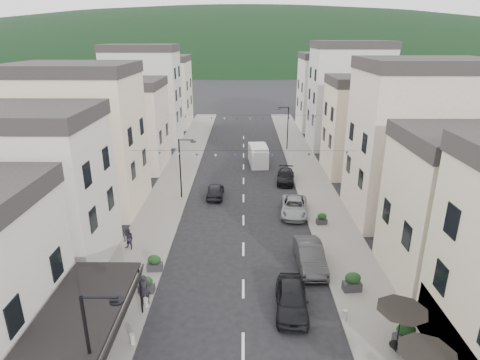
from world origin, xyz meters
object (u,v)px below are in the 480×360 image
object	(u,v)px
pedestrian_a	(145,290)
pedestrian_b	(129,239)
parked_car_a	(292,299)
parked_car_d	(286,176)
parked_car_e	(215,191)
delivery_van	(258,155)
parked_car_c	(294,207)
parked_car_b	(310,256)

from	to	relation	value
pedestrian_a	pedestrian_b	xyz separation A→B (m)	(-2.70, 6.41, -0.10)
parked_car_a	parked_car_d	distance (m)	21.83
pedestrian_a	pedestrian_b	distance (m)	6.96
parked_car_a	parked_car_e	xyz separation A→B (m)	(-5.60, 17.39, -0.10)
parked_car_a	delivery_van	bearing A→B (deg)	95.74
parked_car_c	delivery_van	distance (m)	15.08
parked_car_b	parked_car_a	bearing A→B (deg)	-112.20
delivery_van	pedestrian_b	xyz separation A→B (m)	(-10.31, -21.47, -0.26)
pedestrian_b	delivery_van	bearing A→B (deg)	89.92
parked_car_c	pedestrian_b	bearing A→B (deg)	-146.70
parked_car_e	pedestrian_b	distance (m)	12.02
parked_car_d	pedestrian_b	xyz separation A→B (m)	(-13.10, -14.95, 0.31)
parked_car_c	pedestrian_a	distance (m)	16.66
parked_car_b	pedestrian_b	bearing A→B (deg)	169.64
pedestrian_a	parked_car_c	bearing A→B (deg)	31.33
parked_car_c	delivery_van	size ratio (longest dim) A/B	0.93
parked_car_e	parked_car_b	bearing A→B (deg)	120.93
parked_car_a	delivery_van	distance (m)	28.30
parked_car_d	delivery_van	size ratio (longest dim) A/B	0.83
parked_car_d	pedestrian_b	size ratio (longest dim) A/B	2.65
parked_car_a	parked_car_b	size ratio (longest dim) A/B	0.92
delivery_van	pedestrian_a	world-z (taller)	delivery_van
delivery_van	pedestrian_a	distance (m)	28.90
parked_car_c	pedestrian_b	distance (m)	14.65
delivery_van	parked_car_b	bearing A→B (deg)	-87.38
pedestrian_b	pedestrian_a	bearing A→B (deg)	-41.55
parked_car_a	pedestrian_b	distance (m)	13.20
parked_car_e	pedestrian_a	size ratio (longest dim) A/B	2.10
parked_car_b	delivery_van	world-z (taller)	delivery_van
parked_car_d	parked_car_e	xyz separation A→B (m)	(-7.40, -4.37, 0.03)
pedestrian_a	parked_car_b	bearing A→B (deg)	2.42
delivery_van	pedestrian_b	distance (m)	23.82
parked_car_e	parked_car_a	bearing A→B (deg)	108.44
parked_car_c	delivery_van	world-z (taller)	delivery_van
parked_car_d	delivery_van	world-z (taller)	delivery_van
parked_car_c	parked_car_e	bearing A→B (deg)	158.15
parked_car_e	parked_car_d	bearing A→B (deg)	-148.85
pedestrian_a	delivery_van	bearing A→B (deg)	54.46
pedestrian_a	parked_car_a	bearing A→B (deg)	-22.93
parked_car_c	parked_car_e	world-z (taller)	parked_car_c
delivery_van	pedestrian_b	world-z (taller)	delivery_van
parked_car_b	delivery_van	bearing A→B (deg)	95.33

